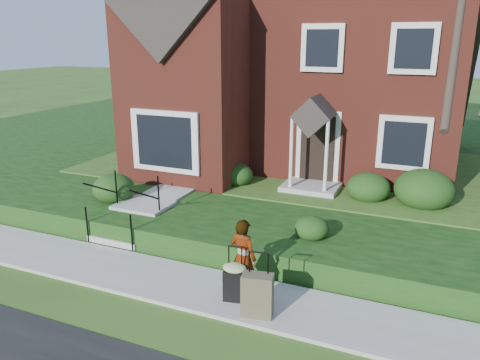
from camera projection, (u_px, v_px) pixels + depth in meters
The scene contains 10 objects.
ground at pixel (184, 286), 9.55m from camera, with size 120.00×120.00×0.00m, color #2D5119.
sidewalk at pixel (184, 285), 9.54m from camera, with size 60.00×1.60×0.08m, color #9E9B93.
terrace at pixel (421, 165), 17.54m from camera, with size 44.00×20.00×0.60m, color #11340E.
walkway at pixel (193, 178), 14.71m from camera, with size 1.20×6.00×0.06m, color #9E9B93.
main_house at pixel (309, 26), 16.55m from camera, with size 10.40×10.20×9.40m.
front_steps at pixel (134, 217), 11.98m from camera, with size 1.40×2.02×1.50m.
foundation_shrubs at pixel (265, 174), 13.53m from camera, with size 9.89×4.47×1.09m.
woman at pixel (243, 257), 8.92m from camera, with size 0.56×0.37×1.55m, color #999999.
suitcase_black at pixel (235, 280), 8.79m from camera, with size 0.51×0.45×1.10m.
suitcase_olive at pixel (257, 295), 8.31m from camera, with size 0.60×0.41×1.20m.
Camera 1 is at (4.42, -7.36, 4.86)m, focal length 35.00 mm.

